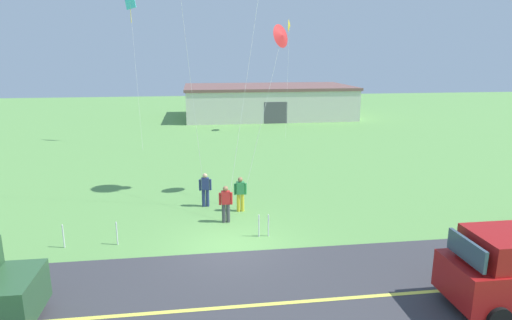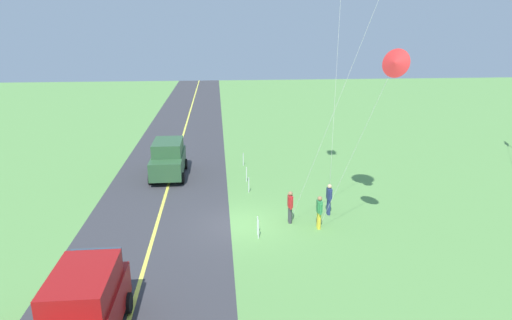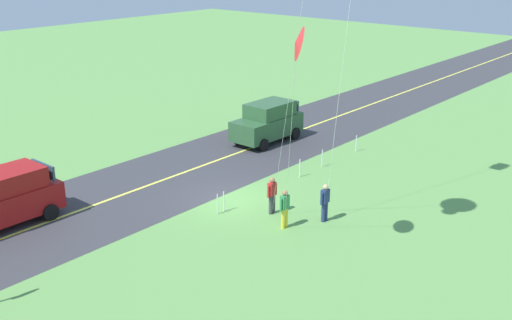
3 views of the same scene
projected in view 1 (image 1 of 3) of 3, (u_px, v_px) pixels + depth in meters
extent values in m
cube|color=#60994C|center=(231.00, 247.00, 16.09)|extent=(120.00, 120.00, 0.10)
cube|color=#38383D|center=(243.00, 306.00, 12.23)|extent=(120.00, 7.00, 0.00)
cube|color=#E5E04C|center=(243.00, 306.00, 12.23)|extent=(120.00, 0.16, 0.00)
cube|color=#334756|center=(466.00, 250.00, 11.58)|extent=(0.10, 1.62, 0.60)
cylinder|color=black|center=(455.00, 281.00, 12.91)|extent=(0.68, 0.22, 0.68)
cylinder|color=black|center=(498.00, 319.00, 11.09)|extent=(0.68, 0.22, 0.68)
cylinder|color=black|center=(24.00, 296.00, 12.14)|extent=(0.68, 0.22, 0.68)
cylinder|color=#3F3F47|center=(224.00, 213.00, 18.25)|extent=(0.16, 0.16, 0.82)
cylinder|color=#3F3F47|center=(228.00, 213.00, 18.27)|extent=(0.16, 0.16, 0.82)
cube|color=red|center=(226.00, 197.00, 18.10)|extent=(0.36, 0.22, 0.56)
cylinder|color=red|center=(220.00, 199.00, 18.08)|extent=(0.10, 0.10, 0.52)
cylinder|color=red|center=(231.00, 198.00, 18.14)|extent=(0.10, 0.10, 0.52)
sphere|color=#9E704C|center=(225.00, 189.00, 18.00)|extent=(0.22, 0.22, 0.22)
cylinder|color=navy|center=(204.00, 198.00, 20.16)|extent=(0.16, 0.16, 0.82)
cylinder|color=navy|center=(208.00, 198.00, 20.18)|extent=(0.16, 0.16, 0.82)
cube|color=navy|center=(205.00, 184.00, 20.00)|extent=(0.36, 0.22, 0.56)
cylinder|color=navy|center=(200.00, 185.00, 19.98)|extent=(0.10, 0.10, 0.52)
cylinder|color=navy|center=(210.00, 185.00, 20.05)|extent=(0.10, 0.10, 0.52)
sphere|color=#D8AD84|center=(205.00, 176.00, 19.91)|extent=(0.22, 0.22, 0.22)
cylinder|color=yellow|center=(238.00, 203.00, 19.54)|extent=(0.16, 0.16, 0.82)
cylinder|color=yellow|center=(242.00, 202.00, 19.56)|extent=(0.16, 0.16, 0.82)
cube|color=#338C4C|center=(240.00, 188.00, 19.39)|extent=(0.36, 0.22, 0.56)
cylinder|color=#338C4C|center=(235.00, 189.00, 19.37)|extent=(0.10, 0.10, 0.52)
cylinder|color=#338C4C|center=(246.00, 189.00, 19.43)|extent=(0.10, 0.10, 0.52)
sphere|color=#9E704C|center=(240.00, 180.00, 19.29)|extent=(0.22, 0.22, 0.22)
cylinder|color=silver|center=(247.00, 78.00, 18.73)|extent=(2.24, 3.42, 11.82)
cylinder|color=silver|center=(187.00, 48.00, 18.68)|extent=(1.25, 0.44, 14.37)
cylinder|color=silver|center=(261.00, 122.00, 19.88)|extent=(2.23, 2.10, 7.76)
cone|color=red|center=(282.00, 36.00, 20.10)|extent=(1.08, 1.05, 1.10)
cylinder|color=silver|center=(136.00, 75.00, 32.27)|extent=(0.61, 2.81, 10.82)
cube|color=#4CD8D8|center=(130.00, 0.00, 32.29)|extent=(0.94, 0.63, 1.33)
cylinder|color=yellow|center=(131.00, 13.00, 32.51)|extent=(0.04, 0.04, 1.40)
cylinder|color=silver|center=(287.00, 81.00, 37.02)|extent=(0.83, 3.10, 9.31)
cone|color=yellow|center=(289.00, 26.00, 37.45)|extent=(0.45, 1.11, 1.10)
cube|color=beige|center=(268.00, 103.00, 48.80)|extent=(18.00, 10.00, 3.20)
cube|color=brown|center=(268.00, 87.00, 48.38)|extent=(18.36, 10.20, 0.30)
cube|color=#4C4C51|center=(275.00, 113.00, 44.15)|extent=(2.40, 0.12, 2.20)
cylinder|color=silver|center=(63.00, 236.00, 15.84)|extent=(0.05, 0.05, 0.90)
cylinder|color=silver|center=(117.00, 233.00, 16.09)|extent=(0.05, 0.05, 0.90)
cylinder|color=silver|center=(259.00, 226.00, 16.80)|extent=(0.05, 0.05, 0.90)
cylinder|color=silver|center=(268.00, 225.00, 16.85)|extent=(0.05, 0.05, 0.90)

